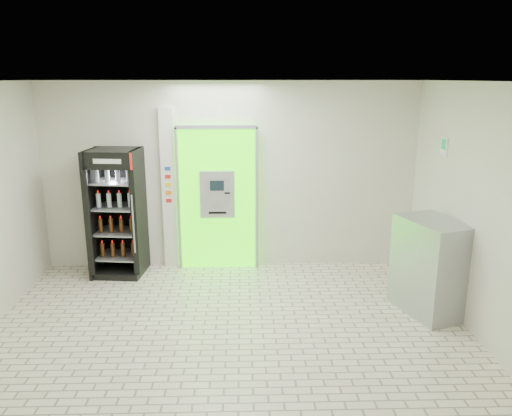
{
  "coord_description": "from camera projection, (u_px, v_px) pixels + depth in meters",
  "views": [
    {
      "loc": [
        0.2,
        -5.39,
        3.04
      ],
      "look_at": [
        0.38,
        1.2,
        1.31
      ],
      "focal_mm": 35.0,
      "sensor_mm": 36.0,
      "label": 1
    }
  ],
  "objects": [
    {
      "name": "ground",
      "position": [
        227.0,
        339.0,
        5.98
      ],
      "size": [
        6.0,
        6.0,
        0.0
      ],
      "primitive_type": "plane",
      "color": "beige",
      "rests_on": "ground"
    },
    {
      "name": "pillar",
      "position": [
        169.0,
        189.0,
        7.99
      ],
      "size": [
        0.22,
        0.11,
        2.6
      ],
      "color": "silver",
      "rests_on": "ground"
    },
    {
      "name": "exit_sign",
      "position": [
        444.0,
        146.0,
        6.87
      ],
      "size": [
        0.02,
        0.22,
        0.26
      ],
      "color": "white",
      "rests_on": "room_shell"
    },
    {
      "name": "atm_assembly",
      "position": [
        218.0,
        198.0,
        8.01
      ],
      "size": [
        1.3,
        0.24,
        2.33
      ],
      "color": "#2CE600",
      "rests_on": "ground"
    },
    {
      "name": "steel_cabinet",
      "position": [
        431.0,
        267.0,
        6.54
      ],
      "size": [
        0.92,
        1.1,
        1.27
      ],
      "rotation": [
        0.0,
        0.0,
        0.33
      ],
      "color": "#9D9FA4",
      "rests_on": "ground"
    },
    {
      "name": "room_shell",
      "position": [
        224.0,
        189.0,
        5.51
      ],
      "size": [
        6.0,
        6.0,
        6.0
      ],
      "color": "silver",
      "rests_on": "ground"
    },
    {
      "name": "beverage_cooler",
      "position": [
        117.0,
        215.0,
        7.78
      ],
      "size": [
        0.82,
        0.76,
        1.99
      ],
      "rotation": [
        0.0,
        0.0,
        -0.11
      ],
      "color": "black",
      "rests_on": "ground"
    }
  ]
}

